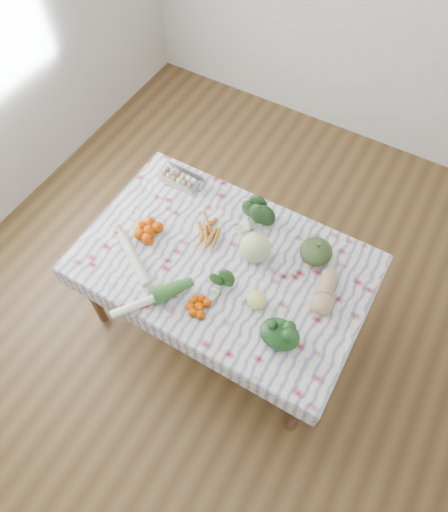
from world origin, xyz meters
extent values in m
plane|color=#51361B|center=(0.00, 0.00, 0.00)|extent=(4.50, 4.50, 0.00)
cube|color=brown|center=(0.00, 0.00, 0.73)|extent=(1.60, 1.00, 0.04)
cylinder|color=brown|center=(-0.74, -0.44, 0.35)|extent=(0.06, 0.06, 0.71)
cylinder|color=brown|center=(0.74, -0.44, 0.35)|extent=(0.06, 0.06, 0.71)
cylinder|color=brown|center=(-0.74, 0.44, 0.35)|extent=(0.06, 0.06, 0.71)
cylinder|color=brown|center=(0.74, 0.44, 0.35)|extent=(0.06, 0.06, 0.71)
cube|color=white|center=(0.00, 0.00, 0.76)|extent=(1.66, 1.06, 0.01)
cube|color=#A5A5A0|center=(-0.55, 0.36, 0.80)|extent=(0.26, 0.11, 0.07)
cube|color=#C66515|center=(-0.16, 0.12, 0.78)|extent=(0.25, 0.24, 0.04)
ellipsoid|color=#1A3716|center=(0.02, 0.32, 0.84)|extent=(0.23, 0.22, 0.16)
ellipsoid|color=#334822|center=(0.44, 0.29, 0.82)|extent=(0.23, 0.23, 0.12)
sphere|color=#B7C787|center=(0.14, 0.12, 0.85)|extent=(0.22, 0.22, 0.18)
ellipsoid|color=tan|center=(0.59, 0.07, 0.82)|extent=(0.16, 0.27, 0.12)
cube|color=#D84300|center=(-0.48, -0.06, 0.80)|extent=(0.23, 0.23, 0.07)
ellipsoid|color=#214619|center=(0.06, -0.17, 0.81)|extent=(0.14, 0.14, 0.09)
cube|color=#D24900|center=(0.03, -0.32, 0.79)|extent=(0.17, 0.17, 0.05)
sphere|color=#F2EF73|center=(0.29, -0.15, 0.82)|extent=(0.13, 0.13, 0.11)
ellipsoid|color=#123413|center=(0.48, -0.26, 0.81)|extent=(0.26, 0.24, 0.09)
cylinder|color=beige|center=(-0.45, -0.26, 0.79)|extent=(0.37, 0.26, 0.06)
cylinder|color=white|center=(-0.21, -0.42, 0.79)|extent=(0.31, 0.40, 0.05)
camera|label=1|loc=(0.69, -1.19, 3.00)|focal=32.00mm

